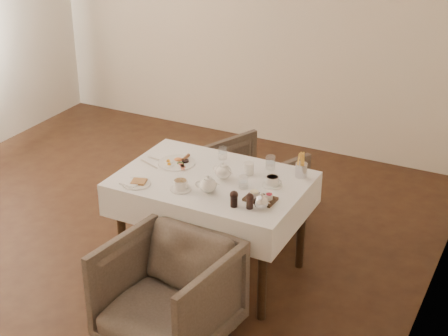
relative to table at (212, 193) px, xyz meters
name	(u,v)px	position (x,y,z in m)	size (l,w,h in m)	color
table	(212,193)	(0.00, 0.00, 0.00)	(1.28, 0.88, 0.75)	black
armchair_near	(168,293)	(0.10, -0.78, -0.30)	(0.72, 0.74, 0.67)	#4A4036
armchair_far	(251,185)	(-0.08, 0.81, -0.32)	(0.68, 0.70, 0.63)	#4A4036
breakfast_plate	(177,162)	(-0.33, 0.09, 0.13)	(0.27, 0.27, 0.03)	white
side_plate	(135,183)	(-0.42, -0.31, 0.13)	(0.19, 0.19, 0.02)	white
teapot_centre	(223,171)	(0.07, 0.03, 0.18)	(0.15, 0.12, 0.12)	white
teapot_front	(208,184)	(0.07, -0.20, 0.18)	(0.16, 0.12, 0.13)	white
creamer	(249,168)	(0.19, 0.17, 0.16)	(0.07, 0.07, 0.08)	white
teacup_near	(181,185)	(-0.11, -0.24, 0.15)	(0.14, 0.14, 0.07)	white
teacup_far	(272,182)	(0.41, 0.09, 0.15)	(0.14, 0.14, 0.07)	white
glass_left	(223,153)	(-0.08, 0.31, 0.16)	(0.06, 0.06, 0.09)	silver
glass_mid	(243,182)	(0.25, -0.03, 0.16)	(0.06, 0.06, 0.09)	silver
glass_right	(270,163)	(0.29, 0.32, 0.16)	(0.07, 0.07, 0.09)	silver
condiment_board	(260,198)	(0.42, -0.14, 0.13)	(0.20, 0.14, 0.05)	black
pepper_mill_left	(234,199)	(0.31, -0.29, 0.17)	(0.05, 0.05, 0.11)	black
pepper_mill_right	(250,201)	(0.41, -0.26, 0.17)	(0.05, 0.05, 0.11)	black
silver_pot	(261,201)	(0.48, -0.24, 0.18)	(0.11, 0.09, 0.12)	white
fries_cup	(301,166)	(0.53, 0.30, 0.19)	(0.08, 0.08, 0.18)	silver
cutlery_fork	(159,160)	(-0.48, 0.08, 0.12)	(0.02, 0.20, 0.00)	silver
cutlery_knife	(149,164)	(-0.50, -0.01, 0.12)	(0.02, 0.19, 0.00)	silver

